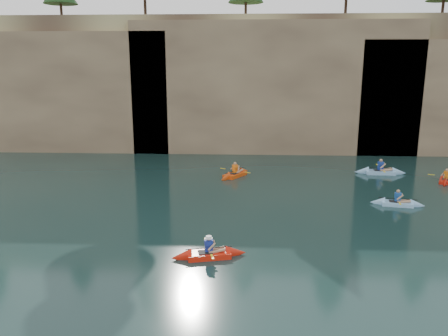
{
  "coord_description": "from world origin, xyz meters",
  "views": [
    {
      "loc": [
        -0.4,
        -15.16,
        7.39
      ],
      "look_at": [
        -1.33,
        3.55,
        3.0
      ],
      "focal_mm": 35.0,
      "sensor_mm": 36.0,
      "label": 1
    }
  ],
  "objects_px": {
    "kayaker_red_far": "(446,180)",
    "main_kayaker": "(209,254)",
    "kayaker_orange": "(235,174)",
    "kayaker_ltblue_near": "(397,203)"
  },
  "relations": [
    {
      "from": "main_kayaker",
      "to": "kayaker_red_far",
      "type": "distance_m",
      "value": 18.98
    },
    {
      "from": "main_kayaker",
      "to": "kayaker_red_far",
      "type": "relative_size",
      "value": 1.03
    },
    {
      "from": "kayaker_red_far",
      "to": "main_kayaker",
      "type": "bearing_deg",
      "value": 157.13
    },
    {
      "from": "kayaker_orange",
      "to": "kayaker_ltblue_near",
      "type": "bearing_deg",
      "value": -91.37
    },
    {
      "from": "main_kayaker",
      "to": "kayaker_ltblue_near",
      "type": "bearing_deg",
      "value": 22.74
    },
    {
      "from": "kayaker_orange",
      "to": "kayaker_red_far",
      "type": "relative_size",
      "value": 1.07
    },
    {
      "from": "kayaker_orange",
      "to": "kayaker_red_far",
      "type": "bearing_deg",
      "value": -61.03
    },
    {
      "from": "main_kayaker",
      "to": "kayaker_ltblue_near",
      "type": "relative_size",
      "value": 1.06
    },
    {
      "from": "main_kayaker",
      "to": "kayaker_orange",
      "type": "distance_m",
      "value": 13.05
    },
    {
      "from": "main_kayaker",
      "to": "kayaker_ltblue_near",
      "type": "height_order",
      "value": "kayaker_ltblue_near"
    }
  ]
}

